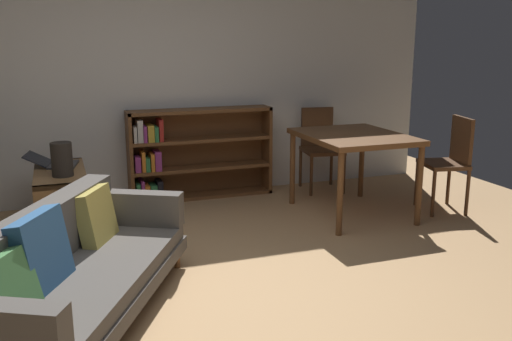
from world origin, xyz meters
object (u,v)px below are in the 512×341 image
object	(u,v)px
desk_speaker	(62,159)
dining_chair_near	(320,144)
media_console	(62,202)
open_laptop	(54,163)
bookshelf	(191,154)
fabric_couch	(69,269)
dining_chair_far	(450,158)
dining_table	(353,143)

from	to	relation	value
desk_speaker	dining_chair_near	bearing A→B (deg)	15.74
media_console	dining_chair_near	xyz separation A→B (m)	(2.84, 0.58, 0.24)
open_laptop	desk_speaker	bearing A→B (deg)	-81.29
dining_chair_near	bookshelf	xyz separation A→B (m)	(-1.48, 0.16, -0.04)
fabric_couch	dining_chair_near	size ratio (longest dim) A/B	2.24
media_console	desk_speaker	bearing A→B (deg)	-83.08
fabric_couch	dining_chair_far	xyz separation A→B (m)	(3.68, 1.14, 0.19)
desk_speaker	bookshelf	bearing A→B (deg)	35.39
dining_chair_far	dining_table	bearing A→B (deg)	167.23
open_laptop	dining_chair_far	size ratio (longest dim) A/B	0.52
dining_table	media_console	bearing A→B (deg)	171.35
media_console	bookshelf	xyz separation A→B (m)	(1.36, 0.73, 0.21)
dining_chair_far	dining_chair_near	bearing A→B (deg)	125.02
dining_table	dining_chair_far	size ratio (longest dim) A/B	1.20
media_console	dining_chair_near	world-z (taller)	dining_chair_near
open_laptop	dining_chair_far	distance (m)	3.83
fabric_couch	bookshelf	distance (m)	2.85
media_console	open_laptop	distance (m)	0.39
dining_table	dining_chair_far	distance (m)	1.02
open_laptop	bookshelf	size ratio (longest dim) A/B	0.32
desk_speaker	bookshelf	world-z (taller)	bookshelf
media_console	dining_chair_near	bearing A→B (deg)	11.46
bookshelf	fabric_couch	bearing A→B (deg)	-118.37
media_console	open_laptop	xyz separation A→B (m)	(-0.04, 0.23, 0.32)
desk_speaker	dining_chair_far	world-z (taller)	dining_chair_far
media_console	dining_table	size ratio (longest dim) A/B	0.90
dining_table	bookshelf	world-z (taller)	bookshelf
fabric_couch	dining_chair_near	world-z (taller)	dining_chair_near
open_laptop	desk_speaker	distance (m)	0.46
fabric_couch	dining_chair_far	bearing A→B (deg)	17.17
desk_speaker	dining_table	world-z (taller)	desk_speaker
open_laptop	dining_table	world-z (taller)	dining_table
dining_table	desk_speaker	bearing A→B (deg)	175.85
media_console	dining_table	xyz separation A→B (m)	(2.71, -0.41, 0.44)
dining_chair_far	desk_speaker	bearing A→B (deg)	173.51
media_console	open_laptop	size ratio (longest dim) A/B	2.09
desk_speaker	open_laptop	bearing A→B (deg)	98.71
fabric_couch	dining_chair_near	distance (m)	3.68
fabric_couch	desk_speaker	xyz separation A→B (m)	(0.02, 1.55, 0.36)
media_console	bookshelf	world-z (taller)	bookshelf
media_console	dining_table	distance (m)	2.77
desk_speaker	dining_chair_far	size ratio (longest dim) A/B	0.30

